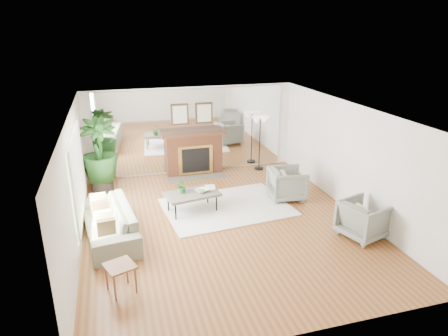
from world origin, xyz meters
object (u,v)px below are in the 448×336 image
object	(u,v)px
fireplace	(194,152)
floor_lamp	(260,124)
sofa	(109,222)
armchair_back	(287,184)
potted_ficus	(99,153)
side_table	(120,269)
armchair_front	(364,219)
coffee_table	(192,194)

from	to	relation	value
fireplace	floor_lamp	xyz separation A→B (m)	(1.95, -0.16, 0.73)
sofa	armchair_back	bearing A→B (deg)	92.70
sofa	floor_lamp	size ratio (longest dim) A/B	1.42
armchair_back	potted_ficus	size ratio (longest dim) A/B	0.45
side_table	floor_lamp	distance (m)	6.56
sofa	potted_ficus	distance (m)	2.69
armchair_front	side_table	distance (m)	4.90
fireplace	potted_ficus	world-z (taller)	fireplace
armchair_front	potted_ficus	xyz separation A→B (m)	(-5.18, 4.00, 0.65)
armchair_front	floor_lamp	world-z (taller)	floor_lamp
armchair_back	armchair_front	distance (m)	2.30
fireplace	coffee_table	bearing A→B (deg)	-103.02
armchair_front	side_table	xyz separation A→B (m)	(-4.87, -0.52, 0.03)
sofa	armchair_back	xyz separation A→B (m)	(4.32, 0.78, 0.06)
sofa	coffee_table	bearing A→B (deg)	101.84
coffee_table	floor_lamp	size ratio (longest dim) A/B	0.81
armchair_back	potted_ficus	distance (m)	4.87
coffee_table	floor_lamp	world-z (taller)	floor_lamp
floor_lamp	armchair_front	bearing A→B (deg)	-81.85
armchair_back	potted_ficus	world-z (taller)	potted_ficus
coffee_table	armchair_back	world-z (taller)	armchair_back
coffee_table	sofa	xyz separation A→B (m)	(-1.87, -0.66, -0.11)
armchair_front	fireplace	bearing A→B (deg)	12.62
armchair_back	side_table	distance (m)	4.96
fireplace	armchair_back	size ratio (longest dim) A/B	2.37
armchair_front	side_table	world-z (taller)	armchair_front
side_table	floor_lamp	xyz separation A→B (m)	(4.24, 4.92, 0.97)
fireplace	floor_lamp	size ratio (longest dim) A/B	1.26
coffee_table	floor_lamp	xyz separation A→B (m)	(2.53, 2.33, 0.95)
armchair_back	fireplace	bearing A→B (deg)	45.80
coffee_table	side_table	xyz separation A→B (m)	(-1.71, -2.59, -0.02)
armchair_front	potted_ficus	size ratio (longest dim) A/B	0.44
sofa	potted_ficus	xyz separation A→B (m)	(-0.15, 2.59, 0.70)
armchair_front	side_table	bearing A→B (deg)	79.21
potted_ficus	armchair_back	bearing A→B (deg)	-22.13
armchair_front	potted_ficus	bearing A→B (deg)	35.40
fireplace	side_table	bearing A→B (deg)	-114.27
coffee_table	armchair_back	size ratio (longest dim) A/B	1.52
sofa	side_table	size ratio (longest dim) A/B	4.05
fireplace	side_table	distance (m)	5.57
floor_lamp	armchair_back	bearing A→B (deg)	-92.13
fireplace	sofa	size ratio (longest dim) A/B	0.89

